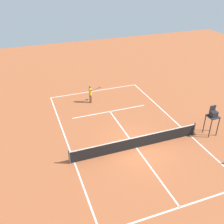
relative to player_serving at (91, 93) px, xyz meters
The scene contains 6 objects.
ground_plane 8.04m from the player_serving, 97.66° to the left, with size 60.00×60.00×0.00m, color #AD5933.
court_lines 8.04m from the player_serving, 97.66° to the left, with size 9.22×20.50×0.01m.
tennis_net 8.00m from the player_serving, 97.66° to the left, with size 9.82×0.10×1.07m.
player_serving is the anchor object (origin of this frame).
tennis_ball 3.31m from the player_serving, 114.92° to the left, with size 0.07×0.07×0.07m, color #CCE033.
umpire_chair 10.93m from the player_serving, 130.81° to the left, with size 0.80×0.80×2.41m.
Camera 1 is at (6.84, 13.39, 11.58)m, focal length 41.66 mm.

